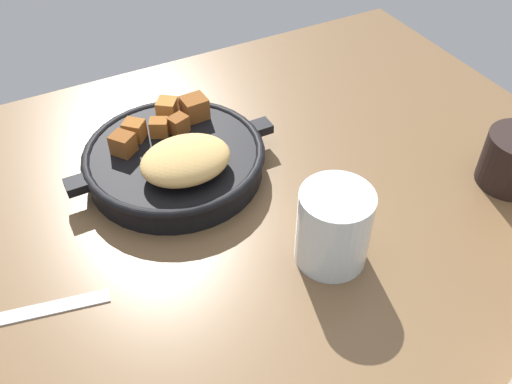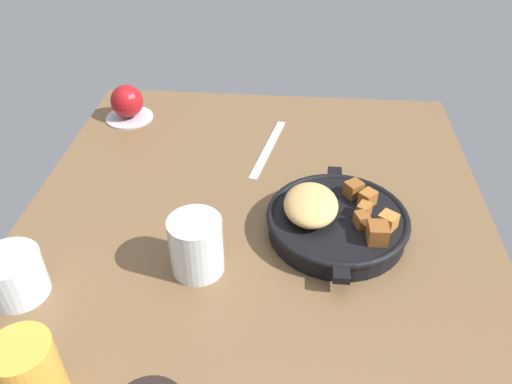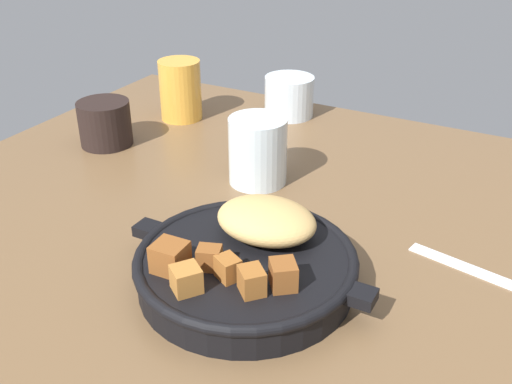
# 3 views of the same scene
# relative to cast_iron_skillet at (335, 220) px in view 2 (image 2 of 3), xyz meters

# --- Properties ---
(ground_plane) EXTENTS (0.98, 0.78, 0.02)m
(ground_plane) POSITION_rel_cast_iron_skillet_xyz_m (-0.02, 0.13, -0.04)
(ground_plane) COLOR brown
(cast_iron_skillet) EXTENTS (0.27, 0.23, 0.07)m
(cast_iron_skillet) POSITION_rel_cast_iron_skillet_xyz_m (0.00, 0.00, 0.00)
(cast_iron_skillet) COLOR black
(cast_iron_skillet) RESTS_ON ground_plane
(saucer_plate) EXTENTS (0.10, 0.10, 0.01)m
(saucer_plate) POSITION_rel_cast_iron_skillet_xyz_m (0.34, 0.43, -0.02)
(saucer_plate) COLOR #B7BABF
(saucer_plate) RESTS_ON ground_plane
(red_apple) EXTENTS (0.07, 0.07, 0.07)m
(red_apple) POSITION_rel_cast_iron_skillet_xyz_m (0.34, 0.43, 0.01)
(red_apple) COLOR maroon
(red_apple) RESTS_ON saucer_plate
(butter_knife) EXTENTS (0.22, 0.06, 0.00)m
(butter_knife) POSITION_rel_cast_iron_skillet_xyz_m (0.24, 0.12, -0.02)
(butter_knife) COLOR silver
(butter_knife) RESTS_ON ground_plane
(juice_glass_amber) EXTENTS (0.07, 0.07, 0.10)m
(juice_glass_amber) POSITION_rel_cast_iron_skillet_xyz_m (-0.32, 0.35, 0.02)
(juice_glass_amber) COLOR gold
(juice_glass_amber) RESTS_ON ground_plane
(water_glass_short) EXTENTS (0.08, 0.08, 0.07)m
(water_glass_short) POSITION_rel_cast_iron_skillet_xyz_m (-0.17, 0.44, 0.01)
(water_glass_short) COLOR silver
(water_glass_short) RESTS_ON ground_plane
(water_glass_tall) EXTENTS (0.08, 0.08, 0.09)m
(water_glass_tall) POSITION_rel_cast_iron_skillet_xyz_m (-0.10, 0.20, 0.02)
(water_glass_tall) COLOR silver
(water_glass_tall) RESTS_ON ground_plane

